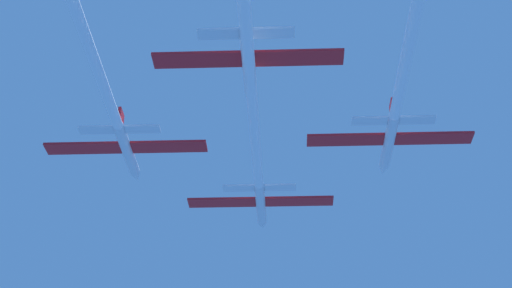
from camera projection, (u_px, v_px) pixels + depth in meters
The scene contains 3 objects.
jet_lead at pixel (257, 155), 96.37m from camera, with size 18.20×50.31×3.02m.
jet_left_wing at pixel (102, 82), 84.17m from camera, with size 18.20×52.77×3.02m.
jet_right_wing at pixel (405, 64), 81.41m from camera, with size 18.20×55.27×3.02m.
Camera 1 is at (3.05, -98.89, -45.25)m, focal length 60.15 mm.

